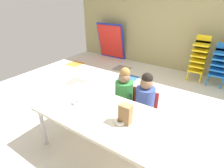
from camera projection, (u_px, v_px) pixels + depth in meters
The scene contains 13 objects.
ground_plane at pixel (136, 120), 2.90m from camera, with size 6.59×5.22×0.02m.
back_wall at pixel (188, 21), 4.27m from camera, with size 6.59×0.10×2.53m, color tan.
craft_table at pixel (106, 117), 2.06m from camera, with size 1.67×0.82×0.60m.
seated_child_near_camera at pixel (124, 91), 2.59m from camera, with size 0.32×0.32×0.92m.
seated_child_middle_seat at pixel (145, 98), 2.43m from camera, with size 0.33×0.33×0.92m.
kid_chair_yellow_stack at pixel (199, 57), 3.99m from camera, with size 0.32×0.30×1.04m.
kid_chair_blue_stack at pixel (220, 63), 3.81m from camera, with size 0.32×0.30×0.92m.
folded_activity_table at pixel (111, 41), 5.50m from camera, with size 0.90×0.29×1.09m.
paper_bag_brown at pixel (125, 114), 1.84m from camera, with size 0.13×0.09×0.22m, color #9E754C.
paper_plate_near_edge at pixel (77, 104), 2.21m from camera, with size 0.18×0.18×0.01m, color white.
paper_plate_center_table at pixel (98, 115), 2.01m from camera, with size 0.18×0.18×0.01m, color white.
donut_powdered_on_plate at pixel (76, 102), 2.20m from camera, with size 0.12×0.12×0.03m, color white.
donut_powdered_loose at pixel (120, 122), 1.87m from camera, with size 0.13×0.13×0.04m, color white.
Camera 1 is at (0.96, -2.16, 1.81)m, focal length 28.36 mm.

